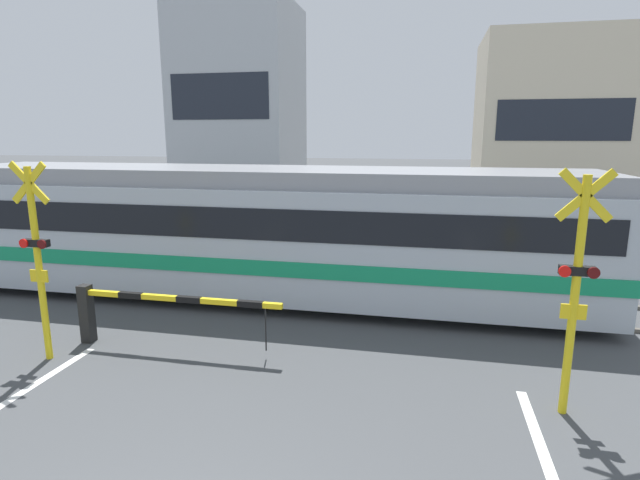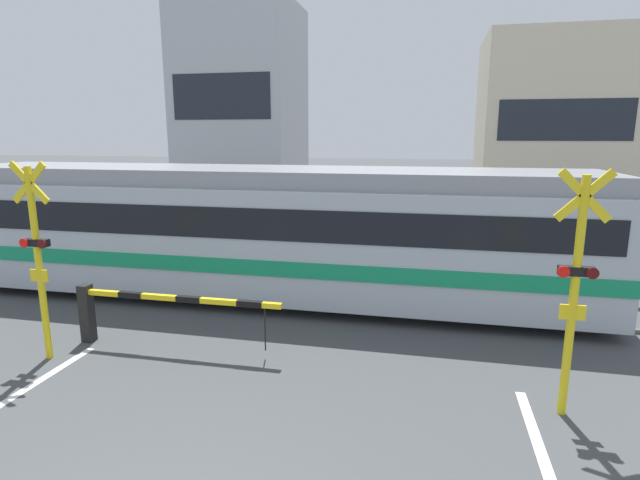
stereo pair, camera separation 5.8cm
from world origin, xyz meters
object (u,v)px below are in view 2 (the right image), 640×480
at_px(crossing_barrier_near, 134,306).
at_px(pedestrian, 383,224).
at_px(crossing_barrier_far, 454,249).
at_px(crossing_signal_right, 575,284).
at_px(commuter_train, 261,228).
at_px(crossing_signal_left, 37,253).

height_order(crossing_barrier_near, pedestrian, pedestrian).
distance_m(crossing_barrier_near, crossing_barrier_far, 8.23).
bearing_deg(crossing_barrier_near, crossing_signal_right, -6.34).
height_order(commuter_train, pedestrian, commuter_train).
bearing_deg(crossing_signal_left, crossing_signal_right, 0.00).
xyz_separation_m(crossing_barrier_near, crossing_barrier_far, (5.72, 5.92, 0.00)).
height_order(crossing_signal_left, pedestrian, crossing_signal_left).
relative_size(crossing_signal_left, pedestrian, 1.99).
height_order(crossing_barrier_near, crossing_barrier_far, same).
bearing_deg(crossing_barrier_far, crossing_signal_right, -79.98).
bearing_deg(commuter_train, crossing_signal_right, -35.66).
bearing_deg(crossing_barrier_near, crossing_barrier_far, 45.96).
height_order(crossing_signal_right, pedestrian, crossing_signal_right).
height_order(commuter_train, crossing_barrier_near, commuter_train).
height_order(crossing_signal_left, crossing_signal_right, same).
relative_size(crossing_barrier_near, crossing_signal_left, 1.15).
height_order(crossing_barrier_near, crossing_signal_right, crossing_signal_right).
xyz_separation_m(crossing_barrier_far, pedestrian, (-2.10, 2.27, 0.21)).
bearing_deg(crossing_barrier_near, commuter_train, 69.01).
relative_size(crossing_barrier_far, crossing_signal_left, 1.15).
relative_size(commuter_train, crossing_signal_right, 4.49).
distance_m(crossing_signal_left, crossing_signal_right, 8.09).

